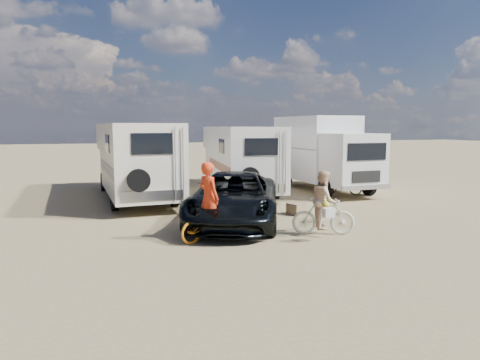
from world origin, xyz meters
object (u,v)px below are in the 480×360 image
object	(u,v)px
rv_main	(239,159)
bike_man	(209,223)
box_truck	(325,154)
dark_suv	(234,198)
bike_woman	(323,216)
rider_man	(209,205)
cooler	(210,206)
bike_parked	(343,185)
rv_left	(134,161)
crate	(296,209)
rider_woman	(324,206)

from	to	relation	value
rv_main	bike_man	size ratio (longest dim) A/B	4.53
rv_main	box_truck	bearing A→B (deg)	-8.58
box_truck	dark_suv	size ratio (longest dim) A/B	1.12
bike_woman	rider_man	size ratio (longest dim) A/B	0.90
cooler	bike_man	bearing A→B (deg)	-107.08
rv_main	bike_parked	world-z (taller)	rv_main
box_truck	rv_left	bearing A→B (deg)	174.12
rv_left	rider_man	bearing A→B (deg)	-83.78
box_truck	dark_suv	distance (m)	8.26
crate	rv_main	bearing A→B (deg)	92.30
cooler	crate	bearing A→B (deg)	-25.36
bike_parked	crate	distance (m)	5.28
rv_main	rider_woman	size ratio (longest dim) A/B	4.95
dark_suv	cooler	distance (m)	1.92
box_truck	rider_man	size ratio (longest dim) A/B	3.30
rider_woman	cooler	size ratio (longest dim) A/B	2.71
rv_main	dark_suv	distance (m)	6.86
rv_main	bike_man	xyz separation A→B (m)	(-3.46, -8.24, -1.04)
dark_suv	cooler	bearing A→B (deg)	122.26
rider_man	cooler	bearing A→B (deg)	-38.30
bike_parked	rider_woman	bearing A→B (deg)	-177.24
box_truck	bike_parked	xyz separation A→B (m)	(0.24, -1.27, -1.32)
crate	box_truck	bearing A→B (deg)	52.30
crate	rider_man	bearing A→B (deg)	-146.49
rv_main	rv_left	size ratio (longest dim) A/B	0.93
crate	dark_suv	bearing A→B (deg)	-164.94
rv_left	box_truck	distance (m)	8.76
rider_woman	dark_suv	bearing A→B (deg)	62.18
dark_suv	bike_parked	distance (m)	7.63
rv_main	cooler	distance (m)	5.44
bike_parked	crate	bearing A→B (deg)	169.39
rider_woman	crate	bearing A→B (deg)	10.17
cooler	crate	world-z (taller)	cooler
rider_woman	rv_main	bearing A→B (deg)	18.14
box_truck	rider_man	world-z (taller)	box_truck
bike_woman	bike_parked	xyz separation A→B (m)	(4.41, 6.32, -0.09)
rv_main	bike_woman	bearing A→B (deg)	-85.77
box_truck	bike_man	xyz separation A→B (m)	(-7.39, -7.23, -1.29)
rv_left	bike_woman	size ratio (longest dim) A/B	4.97
rider_man	crate	bearing A→B (deg)	-80.53
bike_parked	bike_man	bearing A→B (deg)	165.62
dark_suv	rider_woman	xyz separation A→B (m)	(1.97, -2.16, 0.03)
rv_left	bike_man	size ratio (longest dim) A/B	4.85
bike_woman	rv_main	bearing A→B (deg)	18.14
rv_main	bike_man	bearing A→B (deg)	-106.93
bike_woman	rider_woman	world-z (taller)	rider_woman
dark_suv	rider_man	distance (m)	2.18
bike_man	rider_woman	bearing A→B (deg)	-120.61
dark_suv	bike_woman	size ratio (longest dim) A/B	3.27
box_truck	rider_man	bearing A→B (deg)	-137.93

